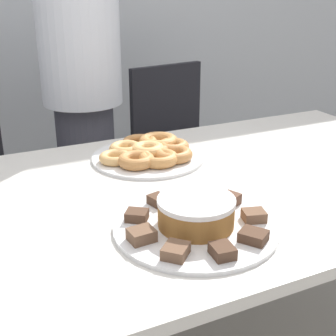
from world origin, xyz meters
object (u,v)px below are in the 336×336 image
(frosted_cake, at_px, (196,212))
(office_chair_right, at_px, (183,166))
(person_standing, at_px, (82,89))
(plate_cake, at_px, (196,227))
(plate_donuts, at_px, (148,157))

(frosted_cake, bearing_deg, office_chair_right, 63.84)
(person_standing, height_order, office_chair_right, person_standing)
(office_chair_right, xyz_separation_m, frosted_cake, (-0.52, -1.05, 0.35))
(frosted_cake, bearing_deg, person_standing, 88.10)
(office_chair_right, bearing_deg, frosted_cake, -125.18)
(plate_cake, relative_size, frosted_cake, 2.14)
(plate_donuts, height_order, frosted_cake, frosted_cake)
(person_standing, bearing_deg, office_chair_right, 2.07)
(frosted_cake, bearing_deg, plate_donuts, 79.97)
(frosted_cake, bearing_deg, plate_cake, 90.00)
(person_standing, height_order, plate_donuts, person_standing)
(plate_cake, bearing_deg, office_chair_right, 63.84)
(plate_donuts, relative_size, frosted_cake, 2.02)
(person_standing, xyz_separation_m, frosted_cake, (-0.03, -1.03, -0.08))
(person_standing, distance_m, plate_donuts, 0.58)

